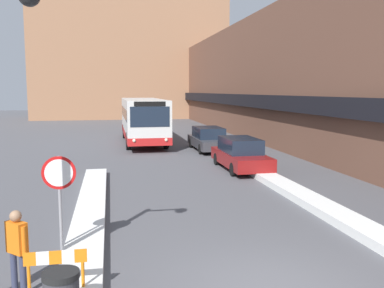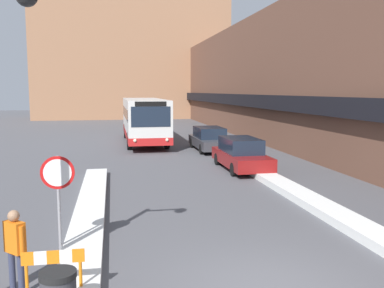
{
  "view_description": "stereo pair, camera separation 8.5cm",
  "coord_description": "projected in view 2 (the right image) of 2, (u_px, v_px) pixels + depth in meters",
  "views": [
    {
      "loc": [
        -2.94,
        -7.32,
        3.79
      ],
      "look_at": [
        0.07,
        8.35,
        1.79
      ],
      "focal_mm": 40.0,
      "sensor_mm": 36.0,
      "label": 1
    },
    {
      "loc": [
        -2.86,
        -7.34,
        3.79
      ],
      "look_at": [
        0.07,
        8.35,
        1.79
      ],
      "focal_mm": 40.0,
      "sensor_mm": 36.0,
      "label": 2
    }
  ],
  "objects": [
    {
      "name": "stop_sign",
      "position": [
        58.0,
        184.0,
        9.7
      ],
      "size": [
        0.76,
        0.08,
        2.33
      ],
      "color": "gray",
      "rests_on": "ground_plane"
    },
    {
      "name": "snow_bank_right",
      "position": [
        289.0,
        189.0,
        15.99
      ],
      "size": [
        0.9,
        13.76,
        0.26
      ],
      "color": "silver",
      "rests_on": "ground_plane"
    },
    {
      "name": "snow_bank_left",
      "position": [
        90.0,
        210.0,
        13.18
      ],
      "size": [
        0.9,
        13.08,
        0.23
      ],
      "color": "silver",
      "rests_on": "ground_plane"
    },
    {
      "name": "building_row_right",
      "position": [
        281.0,
        79.0,
        32.79
      ],
      "size": [
        5.5,
        60.0,
        9.38
      ],
      "color": "brown",
      "rests_on": "ground_plane"
    },
    {
      "name": "construction_barricade",
      "position": [
        53.0,
        265.0,
        7.69
      ],
      "size": [
        1.1,
        0.06,
        0.94
      ],
      "color": "orange",
      "rests_on": "ground_plane"
    },
    {
      "name": "city_bus",
      "position": [
        144.0,
        119.0,
        30.9
      ],
      "size": [
        2.71,
        11.25,
        3.19
      ],
      "color": "silver",
      "rests_on": "ground_plane"
    },
    {
      "name": "parked_car_back",
      "position": [
        210.0,
        139.0,
        27.17
      ],
      "size": [
        1.89,
        4.89,
        1.47
      ],
      "color": "#38383D",
      "rests_on": "ground_plane"
    },
    {
      "name": "pedestrian",
      "position": [
        15.0,
        244.0,
        7.95
      ],
      "size": [
        0.44,
        0.44,
        1.6
      ],
      "rotation": [
        0.0,
        0.0,
        -0.78
      ],
      "color": "#333851",
      "rests_on": "ground_plane"
    },
    {
      "name": "parked_car_front",
      "position": [
        241.0,
        154.0,
        20.57
      ],
      "size": [
        1.8,
        4.82,
        1.53
      ],
      "color": "maroon",
      "rests_on": "ground_plane"
    },
    {
      "name": "building_backdrop_far",
      "position": [
        132.0,
        59.0,
        58.92
      ],
      "size": [
        26.0,
        8.0,
        16.17
      ],
      "color": "#996B4C",
      "rests_on": "ground_plane"
    }
  ]
}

